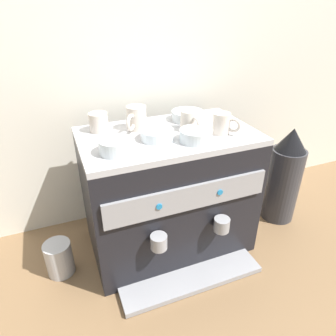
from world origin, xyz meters
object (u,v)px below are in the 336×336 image
ceramic_bowl_2 (116,147)px  milk_pitcher (59,258)px  ceramic_cup_0 (222,124)px  ceramic_cup_2 (136,118)px  ceramic_bowl_3 (188,116)px  espresso_machine (168,193)px  ceramic_bowl_1 (157,135)px  coffee_grinder (284,177)px  ceramic_cup_1 (190,121)px  ceramic_cup_3 (99,122)px  ceramic_bowl_0 (196,136)px

ceramic_bowl_2 → milk_pitcher: bearing=161.8°
ceramic_cup_0 → milk_pitcher: (-0.61, 0.06, -0.46)m
ceramic_cup_2 → ceramic_bowl_3: bearing=6.6°
espresso_machine → ceramic_bowl_2: ceramic_bowl_2 is taller
ceramic_bowl_1 → ceramic_cup_2: bearing=109.6°
ceramic_bowl_3 → coffee_grinder: bearing=-17.1°
ceramic_cup_1 → ceramic_cup_3: size_ratio=0.98×
espresso_machine → coffee_grinder: 0.55m
ceramic_cup_0 → milk_pitcher: 0.77m
ceramic_bowl_0 → ceramic_bowl_3: (0.06, 0.20, -0.00)m
ceramic_cup_2 → coffee_grinder: size_ratio=0.22×
ceramic_bowl_3 → ceramic_bowl_2: bearing=-150.4°
espresso_machine → ceramic_bowl_0: size_ratio=5.76×
ceramic_bowl_0 → ceramic_bowl_2: size_ratio=1.06×
ceramic_bowl_3 → ceramic_bowl_0: bearing=-107.4°
ceramic_cup_2 → ceramic_bowl_1: ceramic_cup_2 is taller
ceramic_cup_3 → ceramic_bowl_3: 0.34m
ceramic_cup_2 → ceramic_cup_3: ceramic_cup_2 is taller
espresso_machine → ceramic_bowl_0: ceramic_bowl_0 is taller
coffee_grinder → ceramic_bowl_3: bearing=162.9°
ceramic_cup_2 → ceramic_bowl_3: size_ratio=0.80×
ceramic_cup_2 → ceramic_cup_1: bearing=-24.2°
ceramic_cup_0 → coffee_grinder: 0.49m
ceramic_cup_3 → ceramic_bowl_2: bearing=-86.2°
ceramic_cup_3 → ceramic_bowl_0: (0.28, -0.21, -0.01)m
ceramic_bowl_3 → ceramic_cup_1: bearing=-111.3°
ceramic_bowl_2 → ceramic_bowl_3: size_ratio=0.82×
ceramic_bowl_0 → ceramic_cup_3: bearing=143.0°
ceramic_cup_1 → ceramic_bowl_0: (-0.02, -0.09, -0.02)m
ceramic_cup_0 → ceramic_bowl_0: 0.12m
espresso_machine → ceramic_bowl_2: size_ratio=6.10×
ceramic_cup_2 → milk_pitcher: size_ratio=0.74×
ceramic_bowl_1 → coffee_grinder: bearing=0.4°
espresso_machine → ceramic_bowl_1: ceramic_bowl_1 is taller
espresso_machine → coffee_grinder: size_ratio=1.39×
milk_pitcher → coffee_grinder: bearing=-1.3°
ceramic_bowl_3 → ceramic_cup_3: bearing=177.7°
ceramic_bowl_0 → coffee_grinder: (0.49, 0.07, -0.30)m
ceramic_bowl_0 → milk_pitcher: bearing=170.1°
ceramic_cup_0 → ceramic_bowl_2: ceramic_cup_0 is taller
coffee_grinder → ceramic_cup_2: bearing=170.6°
espresso_machine → ceramic_cup_0: bearing=-21.6°
ceramic_cup_0 → ceramic_cup_1: (-0.09, 0.07, -0.00)m
ceramic_cup_2 → ceramic_cup_3: (-0.13, 0.04, -0.01)m
ceramic_cup_2 → ceramic_bowl_3: 0.22m
ceramic_cup_0 → ceramic_bowl_3: bearing=107.2°
ceramic_cup_2 → ceramic_bowl_2: (-0.11, -0.16, -0.02)m
coffee_grinder → ceramic_bowl_1: bearing=-179.6°
ceramic_cup_3 → ceramic_bowl_3: size_ratio=0.81×
ceramic_cup_1 → ceramic_cup_2: size_ratio=0.99×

